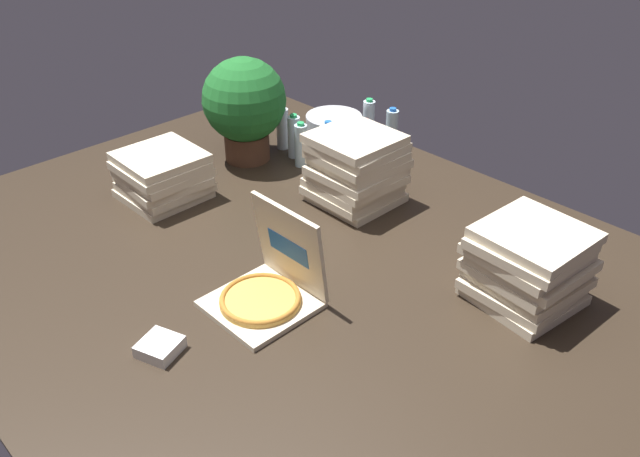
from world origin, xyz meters
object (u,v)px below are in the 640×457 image
Objects in this scene: ice_bucket at (334,131)px; water_bottle_2 at (294,137)px; water_bottle_6 at (283,128)px; napkin_pile at (160,347)px; open_pizza_box at (268,287)px; water_bottle_5 at (301,145)px; water_bottle_1 at (369,120)px; water_bottle_3 at (392,130)px; pizza_stack_left_mid at (356,169)px; pizza_stack_center_near at (528,265)px; water_bottle_0 at (364,142)px; water_bottle_4 at (328,144)px; pizza_stack_left_near at (163,176)px; potted_plant at (244,104)px.

ice_bucket is 1.27× the size of water_bottle_2.
water_bottle_6 is 1.63m from napkin_pile.
open_pizza_box is 1.55× the size of water_bottle_5.
open_pizza_box is 1.55× the size of water_bottle_2.
open_pizza_box is 0.44m from napkin_pile.
water_bottle_1 is 1.86× the size of napkin_pile.
water_bottle_3 is 1.82m from napkin_pile.
pizza_stack_left_mid reaches higher than water_bottle_2.
open_pizza_box reaches higher than pizza_stack_left_mid.
pizza_stack_center_near is 1.70× the size of water_bottle_6.
water_bottle_6 is at bearing -155.49° from water_bottle_0.
water_bottle_1 is (-1.35, 0.64, -0.04)m from pizza_stack_center_near.
napkin_pile is (0.60, -1.39, -0.09)m from water_bottle_4.
pizza_stack_left_mid is at bearing -9.32° from water_bottle_5.
napkin_pile is (0.73, -1.56, -0.07)m from ice_bucket.
ice_bucket is 0.31m from water_bottle_3.
open_pizza_box reaches higher than water_bottle_4.
pizza_stack_left_mid is (-0.29, 0.77, 0.10)m from open_pizza_box.
water_bottle_3 is at bearing 72.83° from water_bottle_4.
pizza_stack_left_near is 0.74m from water_bottle_2.
open_pizza_box is 1.23m from water_bottle_0.
water_bottle_2 is at bearing -104.10° from ice_bucket.
ice_bucket is 1.27× the size of water_bottle_6.
water_bottle_3 is at bearing 43.74° from water_bottle_6.
pizza_stack_left_near is 0.76m from water_bottle_6.
potted_plant is at bearing -174.13° from pizza_stack_left_mid.
pizza_stack_left_near reaches higher than napkin_pile.
water_bottle_3 is (-0.25, 0.55, -0.05)m from pizza_stack_left_mid.
water_bottle_3 is at bearing 53.82° from potted_plant.
open_pizza_box is 1.55× the size of water_bottle_6.
ice_bucket is 1.27× the size of water_bottle_1.
pizza_stack_left_mid reaches higher than pizza_stack_left_near.
water_bottle_2 is at bearing 156.63° from water_bottle_5.
napkin_pile is (0.67, -1.76, -0.09)m from water_bottle_1.
open_pizza_box is 2.88× the size of napkin_pile.
ice_bucket is at bearing 48.99° from water_bottle_6.
pizza_stack_center_near is 1.70× the size of water_bottle_0.
water_bottle_1 is at bearing 74.26° from water_bottle_2.
water_bottle_0 and water_bottle_6 have the same top height.
water_bottle_6 is (-0.02, 0.76, 0.00)m from pizza_stack_left_near.
pizza_stack_left_mid is at bearing -53.07° from water_bottle_0.
pizza_stack_center_near reaches higher than ice_bucket.
water_bottle_5 is at bearing -127.77° from water_bottle_4.
water_bottle_4 is at bearing 168.59° from pizza_stack_center_near.
water_bottle_2 is at bearing -12.82° from water_bottle_6.
napkin_pile is at bearing -78.75° from pizza_stack_left_mid.
potted_plant reaches higher than pizza_stack_left_near.
water_bottle_3 is at bearing 152.03° from pizza_stack_center_near.
potted_plant is (-0.03, -0.22, 0.19)m from water_bottle_6.
ice_bucket is at bearing 115.12° from napkin_pile.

